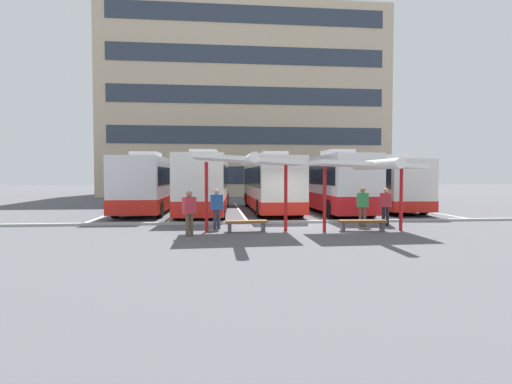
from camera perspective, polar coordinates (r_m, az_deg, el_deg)
ground_plane at (r=18.14m, az=5.53°, el=-4.87°), size 160.00×160.00×0.00m
terminal_building at (r=51.01m, az=-1.79°, el=11.70°), size 31.72×15.38×23.82m
coach_bus_0 at (r=26.31m, az=-14.71°, el=1.02°), size 2.84×11.28×3.66m
coach_bus_1 at (r=25.13m, az=-7.08°, el=1.12°), size 3.16×12.37×3.74m
coach_bus_2 at (r=25.46m, az=2.00°, el=1.12°), size 2.56×10.82×3.68m
coach_bus_3 at (r=25.61m, az=10.51°, el=1.11°), size 2.55×10.94×3.77m
coach_bus_4 at (r=28.53m, az=17.47°, el=1.02°), size 3.42×11.39×3.55m
lane_stripe_0 at (r=26.64m, az=-19.35°, el=-2.67°), size 0.16×14.00×0.01m
lane_stripe_1 at (r=26.00m, az=-10.93°, el=-2.70°), size 0.16×14.00×0.01m
lane_stripe_2 at (r=25.95m, az=-2.29°, el=-2.66°), size 0.16×14.00×0.01m
lane_stripe_3 at (r=26.48m, az=6.19°, el=-2.57°), size 0.16×14.00×0.01m
lane_stripe_4 at (r=27.56m, az=14.17°, el=-2.44°), size 0.16×14.00×0.01m
lane_stripe_5 at (r=29.13m, az=21.42°, el=-2.28°), size 0.16×14.00×0.01m
waiting_shelter_0 at (r=15.96m, az=-1.29°, el=4.33°), size 4.22×4.91×3.12m
bench_0 at (r=16.37m, az=-1.37°, el=-4.46°), size 1.71×0.54×0.45m
waiting_shelter_1 at (r=16.70m, az=15.34°, el=3.55°), size 4.24×4.64×2.88m
bench_1 at (r=17.11m, az=14.87°, el=-4.22°), size 1.95×0.55×0.45m
platform_kerb at (r=19.30m, az=4.83°, el=-4.25°), size 44.00×0.24×0.12m
waiting_passenger_0 at (r=15.24m, az=-9.45°, el=-2.54°), size 0.53×0.45×1.70m
waiting_passenger_1 at (r=17.11m, az=-5.60°, el=-1.99°), size 0.54×0.38×1.70m
waiting_passenger_2 at (r=19.11m, az=17.91°, el=-1.59°), size 0.54×0.43×1.72m
waiting_passenger_3 at (r=18.54m, az=14.89°, el=-1.61°), size 0.55×0.36×1.75m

